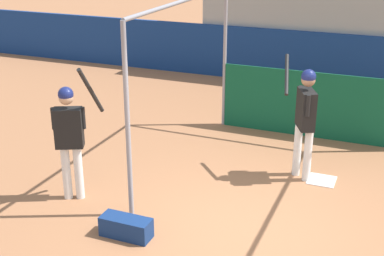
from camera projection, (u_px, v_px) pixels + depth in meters
ground_plane at (243, 231)px, 7.35m from camera, size 60.00×60.00×0.00m
outfield_wall at (331, 61)px, 13.54m from camera, size 24.00×0.12×1.40m
bleacher_section at (346, 8)px, 14.95m from camera, size 7.05×4.00×3.48m
batting_cage at (310, 86)px, 9.54m from camera, size 3.79×4.13×2.85m
home_plate at (322, 180)px, 8.79m from camera, size 0.44×0.44×0.02m
player_batter at (305, 113)px, 8.52m from camera, size 0.69×0.78×1.96m
player_waiting at (70, 133)px, 7.87m from camera, size 0.62×0.62×2.12m
equipment_bag at (126, 227)px, 7.19m from camera, size 0.70×0.28×0.28m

